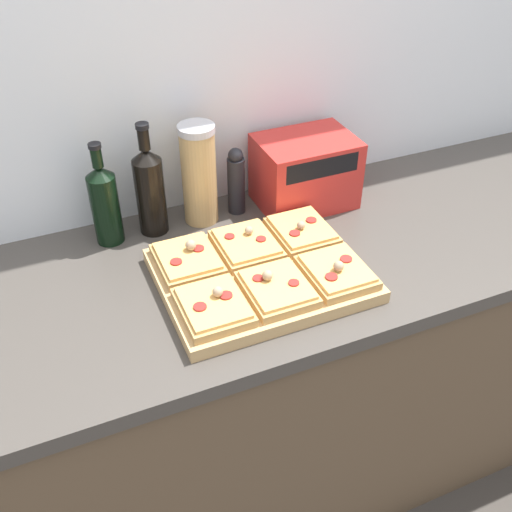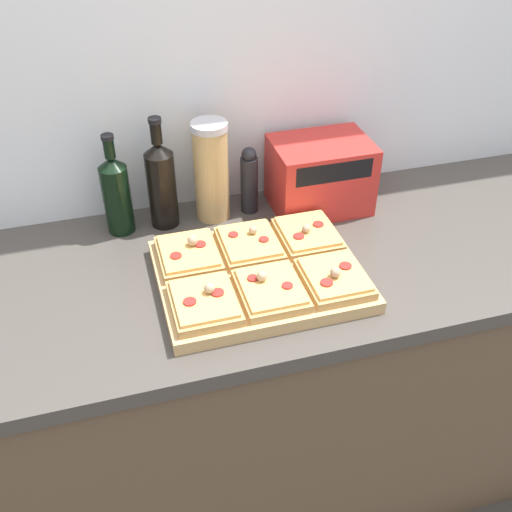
# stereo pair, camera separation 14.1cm
# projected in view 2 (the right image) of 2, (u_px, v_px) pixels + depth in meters

# --- Properties ---
(wall_back) EXTENTS (6.00, 0.06, 2.50)m
(wall_back) POSITION_uv_depth(u_px,v_px,m) (223.00, 76.00, 1.55)
(wall_back) COLOR silver
(wall_back) RESTS_ON ground_plane
(kitchen_counter) EXTENTS (2.63, 0.67, 0.91)m
(kitchen_counter) POSITION_uv_depth(u_px,v_px,m) (260.00, 383.00, 1.76)
(kitchen_counter) COLOR brown
(kitchen_counter) RESTS_ON ground_plane
(cutting_board) EXTENTS (0.47, 0.38, 0.03)m
(cutting_board) POSITION_uv_depth(u_px,v_px,m) (259.00, 276.00, 1.41)
(cutting_board) COLOR tan
(cutting_board) RESTS_ON kitchen_counter
(pizza_slice_back_left) EXTENTS (0.14, 0.17, 0.05)m
(pizza_slice_back_left) POSITION_uv_depth(u_px,v_px,m) (188.00, 254.00, 1.43)
(pizza_slice_back_left) COLOR tan
(pizza_slice_back_left) RESTS_ON cutting_board
(pizza_slice_back_center) EXTENTS (0.14, 0.17, 0.05)m
(pizza_slice_back_center) POSITION_uv_depth(u_px,v_px,m) (249.00, 244.00, 1.47)
(pizza_slice_back_center) COLOR tan
(pizza_slice_back_center) RESTS_ON cutting_board
(pizza_slice_back_right) EXTENTS (0.14, 0.17, 0.05)m
(pizza_slice_back_right) POSITION_uv_depth(u_px,v_px,m) (308.00, 234.00, 1.50)
(pizza_slice_back_right) COLOR tan
(pizza_slice_back_right) RESTS_ON cutting_board
(pizza_slice_front_left) EXTENTS (0.14, 0.17, 0.05)m
(pizza_slice_front_left) POSITION_uv_depth(u_px,v_px,m) (204.00, 302.00, 1.29)
(pizza_slice_front_left) COLOR tan
(pizza_slice_front_left) RESTS_ON cutting_board
(pizza_slice_front_center) EXTENTS (0.14, 0.17, 0.05)m
(pizza_slice_front_center) POSITION_uv_depth(u_px,v_px,m) (271.00, 289.00, 1.33)
(pizza_slice_front_center) COLOR tan
(pizza_slice_front_center) RESTS_ON cutting_board
(pizza_slice_front_right) EXTENTS (0.14, 0.17, 0.05)m
(pizza_slice_front_right) POSITION_uv_depth(u_px,v_px,m) (334.00, 278.00, 1.36)
(pizza_slice_front_right) COLOR tan
(pizza_slice_front_right) RESTS_ON cutting_board
(olive_oil_bottle) EXTENTS (0.07, 0.07, 0.28)m
(olive_oil_bottle) POSITION_uv_depth(u_px,v_px,m) (116.00, 193.00, 1.53)
(olive_oil_bottle) COLOR black
(olive_oil_bottle) RESTS_ON kitchen_counter
(wine_bottle) EXTENTS (0.08, 0.08, 0.30)m
(wine_bottle) POSITION_uv_depth(u_px,v_px,m) (161.00, 183.00, 1.55)
(wine_bottle) COLOR black
(wine_bottle) RESTS_ON kitchen_counter
(grain_jar_tall) EXTENTS (0.09, 0.09, 0.28)m
(grain_jar_tall) POSITION_uv_depth(u_px,v_px,m) (211.00, 171.00, 1.57)
(grain_jar_tall) COLOR tan
(grain_jar_tall) RESTS_ON kitchen_counter
(pepper_mill) EXTENTS (0.05, 0.05, 0.19)m
(pepper_mill) POSITION_uv_depth(u_px,v_px,m) (249.00, 180.00, 1.62)
(pepper_mill) COLOR black
(pepper_mill) RESTS_ON kitchen_counter
(toaster_oven) EXTENTS (0.29, 0.19, 0.19)m
(toaster_oven) POSITION_uv_depth(u_px,v_px,m) (320.00, 175.00, 1.63)
(toaster_oven) COLOR red
(toaster_oven) RESTS_ON kitchen_counter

